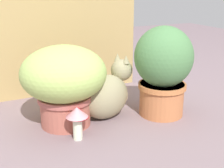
% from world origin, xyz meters
% --- Properties ---
extents(ground_plane, '(6.00, 6.00, 0.00)m').
position_xyz_m(ground_plane, '(0.00, 0.00, 0.00)').
color(ground_plane, slate).
extents(cardboard_backdrop, '(0.97, 0.03, 0.79)m').
position_xyz_m(cardboard_backdrop, '(0.03, 0.55, 0.39)').
color(cardboard_backdrop, tan).
rests_on(cardboard_backdrop, ground).
extents(grass_planter, '(0.39, 0.39, 0.38)m').
position_xyz_m(grass_planter, '(-0.09, 0.10, 0.22)').
color(grass_planter, '#AE5D4D').
rests_on(grass_planter, ground).
extents(leafy_planter, '(0.29, 0.29, 0.45)m').
position_xyz_m(leafy_planter, '(0.39, 0.01, 0.24)').
color(leafy_planter, '#BE6F42').
rests_on(leafy_planter, ground).
extents(cat, '(0.39, 0.24, 0.32)m').
position_xyz_m(cat, '(0.13, 0.10, 0.12)').
color(cat, gray).
rests_on(cat, ground).
extents(mushroom_ornament_pink, '(0.09, 0.09, 0.15)m').
position_xyz_m(mushroom_ornament_pink, '(-0.09, -0.07, 0.11)').
color(mushroom_ornament_pink, silver).
rests_on(mushroom_ornament_pink, ground).
extents(mushroom_ornament_red, '(0.09, 0.09, 0.14)m').
position_xyz_m(mushroom_ornament_red, '(-0.08, -0.05, 0.10)').
color(mushroom_ornament_red, silver).
rests_on(mushroom_ornament_red, ground).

